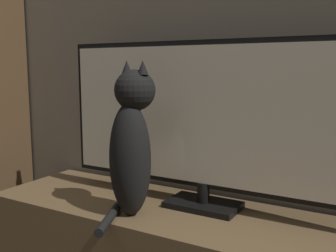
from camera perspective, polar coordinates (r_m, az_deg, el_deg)
tv at (r=1.34m, az=5.37°, el=0.96°), size 1.11×0.15×0.58m
cat at (r=1.28m, az=-5.30°, el=-2.61°), size 0.17×0.30×0.51m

